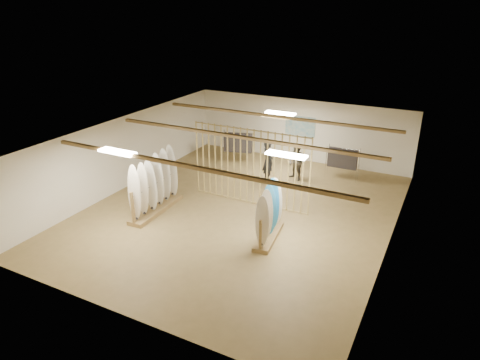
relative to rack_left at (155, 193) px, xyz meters
The scene contains 16 objects.
floor 3.02m from the rack_left, 26.30° to the left, with size 12.00×12.00×0.00m, color olive.
ceiling 3.61m from the rack_left, 26.30° to the left, with size 12.00×12.00×0.00m, color gray.
wall_back 7.79m from the rack_left, 70.19° to the left, with size 12.00×12.00×0.00m, color white.
wall_front 5.43m from the rack_left, 60.78° to the right, with size 12.00×12.00×0.00m, color white.
wall_left 2.79m from the rack_left, 151.27° to the left, with size 12.00×12.00×0.00m, color white.
wall_right 7.77m from the rack_left, ahead, with size 12.00×12.00×0.00m, color white.
ceiling_slats 3.56m from the rack_left, 26.30° to the left, with size 9.50×6.12×0.10m, color olive.
light_panels 3.57m from the rack_left, 26.30° to the left, with size 1.20×0.35×0.06m, color white.
bamboo_partition 3.44m from the rack_left, 38.61° to the left, with size 4.45×0.05×2.78m.
poster 7.79m from the rack_left, 70.14° to the left, with size 1.40×0.03×0.90m, color teal.
rack_left is the anchor object (origin of this frame).
rack_right 4.24m from the rack_left, ahead, with size 0.74×1.94×1.80m.
clothing_rack_a 5.66m from the rack_left, 86.69° to the left, with size 1.33×0.66×1.47m.
clothing_rack_b 7.73m from the rack_left, 49.71° to the left, with size 1.28×0.33×1.37m.
shopper_a 4.89m from the rack_left, 60.80° to the left, with size 0.71×0.48×1.96m, color #23252B.
shopper_b 5.96m from the rack_left, 55.77° to the left, with size 0.84×0.65×1.74m, color #403A31.
Camera 1 is at (6.06, -11.91, 6.82)m, focal length 32.00 mm.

